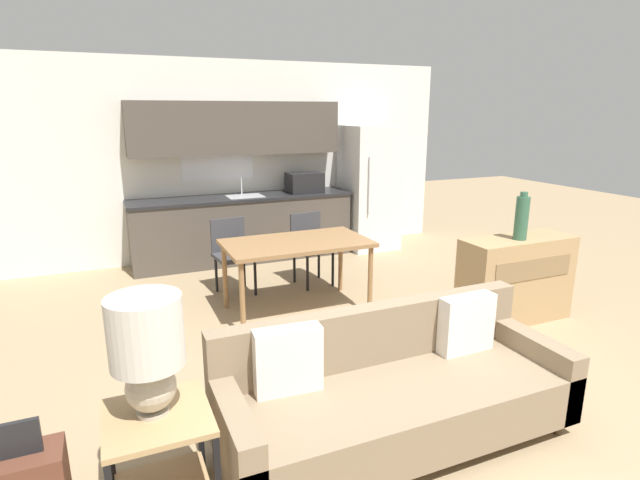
# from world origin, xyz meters

# --- Properties ---
(ground_plane) EXTENTS (20.00, 20.00, 0.00)m
(ground_plane) POSITION_xyz_m (0.00, 0.00, 0.00)
(ground_plane) COLOR #9E8460
(wall_back) EXTENTS (6.40, 0.07, 2.70)m
(wall_back) POSITION_xyz_m (-0.00, 4.63, 1.35)
(wall_back) COLOR silver
(wall_back) RESTS_ON ground_plane
(kitchen_counter) EXTENTS (3.02, 0.65, 2.15)m
(kitchen_counter) POSITION_xyz_m (0.02, 4.33, 0.84)
(kitchen_counter) COLOR #4C443D
(kitchen_counter) RESTS_ON ground_plane
(refrigerator) EXTENTS (0.73, 0.78, 1.82)m
(refrigerator) POSITION_xyz_m (1.92, 4.20, 0.91)
(refrigerator) COLOR white
(refrigerator) RESTS_ON ground_plane
(dining_table) EXTENTS (1.46, 0.82, 0.74)m
(dining_table) POSITION_xyz_m (0.02, 2.27, 0.68)
(dining_table) COLOR olive
(dining_table) RESTS_ON ground_plane
(couch) EXTENTS (2.21, 0.80, 0.82)m
(couch) POSITION_xyz_m (-0.18, 0.07, 0.33)
(couch) COLOR #3D2D1E
(couch) RESTS_ON ground_plane
(side_table) EXTENTS (0.51, 0.51, 0.57)m
(side_table) POSITION_xyz_m (-1.58, -0.00, 0.39)
(side_table) COLOR tan
(side_table) RESTS_ON ground_plane
(table_lamp) EXTENTS (0.36, 0.36, 0.61)m
(table_lamp) POSITION_xyz_m (-1.60, 0.03, 0.93)
(table_lamp) COLOR #B2A893
(table_lamp) RESTS_ON side_table
(credenza) EXTENTS (1.14, 0.43, 0.84)m
(credenza) POSITION_xyz_m (1.91, 1.20, 0.42)
(credenza) COLOR tan
(credenza) RESTS_ON ground_plane
(vase) EXTENTS (0.12, 0.12, 0.46)m
(vase) POSITION_xyz_m (1.87, 1.15, 1.05)
(vase) COLOR #336047
(vase) RESTS_ON credenza
(dining_chair_far_right) EXTENTS (0.46, 0.46, 0.84)m
(dining_chair_far_right) POSITION_xyz_m (0.48, 3.02, 0.48)
(dining_chair_far_right) COLOR #38383D
(dining_chair_far_right) RESTS_ON ground_plane
(dining_chair_far_left) EXTENTS (0.46, 0.46, 0.84)m
(dining_chair_far_left) POSITION_xyz_m (-0.45, 3.07, 0.48)
(dining_chair_far_left) COLOR #38383D
(dining_chair_far_left) RESTS_ON ground_plane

